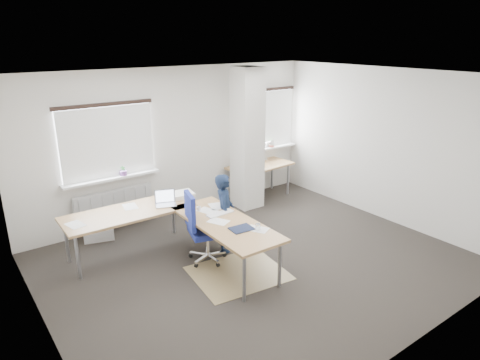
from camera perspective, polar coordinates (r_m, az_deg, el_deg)
ground at (r=6.73m, az=2.24°, el=-10.83°), size 6.00×6.00×0.00m
room_shell at (r=6.52m, az=1.19°, el=4.77°), size 6.04×5.04×2.82m
floor_mat at (r=6.43m, az=-0.22°, el=-12.30°), size 1.43×1.26×0.01m
white_crate at (r=7.77m, az=-18.35°, el=-6.40°), size 0.57×0.47×0.29m
desk_main at (r=6.59m, az=-8.25°, el=-4.97°), size 2.40×2.65×0.96m
desk_side at (r=9.07m, az=2.71°, el=1.79°), size 1.44×0.79×1.22m
task_chair at (r=6.63m, az=-4.78°, el=-8.27°), size 0.63×0.62×1.13m
person at (r=6.83m, az=-2.05°, el=-4.37°), size 0.52×0.56×1.28m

